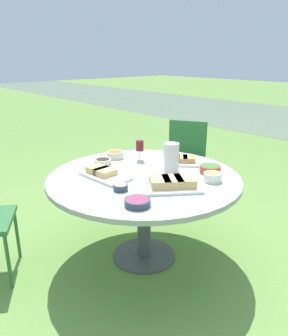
{
  "coord_description": "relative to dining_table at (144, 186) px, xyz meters",
  "views": [
    {
      "loc": [
        1.76,
        -1.57,
        1.58
      ],
      "look_at": [
        0.0,
        0.0,
        0.78
      ],
      "focal_mm": 35.0,
      "sensor_mm": 36.0,
      "label": 1
    }
  ],
  "objects": [
    {
      "name": "ground_plane",
      "position": [
        0.0,
        0.0,
        -0.63
      ],
      "size": [
        40.0,
        40.0,
        0.0
      ],
      "primitive_type": "plane",
      "color": "#668E42"
    },
    {
      "name": "dining_table",
      "position": [
        0.0,
        0.0,
        0.0
      ],
      "size": [
        1.48,
        1.48,
        0.72
      ],
      "color": "#4C4C51",
      "rests_on": "ground_plane"
    },
    {
      "name": "chair_near_left",
      "position": [
        -0.62,
        1.18,
        -0.11
      ],
      "size": [
        0.59,
        0.58,
        0.89
      ],
      "color": "#2D6B38",
      "rests_on": "ground_plane"
    },
    {
      "name": "water_pitcher",
      "position": [
        0.09,
        0.21,
        0.2
      ],
      "size": [
        0.12,
        0.12,
        0.24
      ],
      "color": "silver",
      "rests_on": "dining_table"
    },
    {
      "name": "wine_glass",
      "position": [
        -0.32,
        0.23,
        0.21
      ],
      "size": [
        0.07,
        0.07,
        0.18
      ],
      "color": "silver",
      "rests_on": "dining_table"
    },
    {
      "name": "platter_bread_main",
      "position": [
        -0.19,
        -0.25,
        0.11
      ],
      "size": [
        0.41,
        0.24,
        0.07
      ],
      "color": "white",
      "rests_on": "dining_table"
    },
    {
      "name": "platter_charcuterie",
      "position": [
        0.32,
        -0.03,
        0.12
      ],
      "size": [
        0.43,
        0.46,
        0.08
      ],
      "color": "white",
      "rests_on": "dining_table"
    },
    {
      "name": "platter_sandwich_side",
      "position": [
        -0.02,
        0.44,
        0.11
      ],
      "size": [
        0.37,
        0.36,
        0.06
      ],
      "color": "white",
      "rests_on": "dining_table"
    },
    {
      "name": "bowl_fries",
      "position": [
        0.42,
        0.29,
        0.12
      ],
      "size": [
        0.13,
        0.13,
        0.07
      ],
      "color": "white",
      "rests_on": "dining_table"
    },
    {
      "name": "bowl_salad",
      "position": [
        0.3,
        0.43,
        0.12
      ],
      "size": [
        0.16,
        0.16,
        0.06
      ],
      "color": "#B74733",
      "rests_on": "dining_table"
    },
    {
      "name": "bowl_olives",
      "position": [
        -0.44,
        -0.07,
        0.11
      ],
      "size": [
        0.14,
        0.14,
        0.04
      ],
      "color": "beige",
      "rests_on": "dining_table"
    },
    {
      "name": "bowl_dip_red",
      "position": [
        0.38,
        -0.39,
        0.11
      ],
      "size": [
        0.16,
        0.16,
        0.04
      ],
      "color": "#334256",
      "rests_on": "dining_table"
    },
    {
      "name": "bowl_dip_cream",
      "position": [
        0.11,
        -0.32,
        0.11
      ],
      "size": [
        0.1,
        0.1,
        0.04
      ],
      "color": "#334256",
      "rests_on": "dining_table"
    },
    {
      "name": "bowl_roasted_veg",
      "position": [
        -0.52,
        0.11,
        0.12
      ],
      "size": [
        0.15,
        0.15,
        0.06
      ],
      "color": "beige",
      "rests_on": "dining_table"
    },
    {
      "name": "cup_water_near",
      "position": [
        -0.28,
        0.53,
        0.13
      ],
      "size": [
        0.08,
        0.08,
        0.1
      ],
      "color": "silver",
      "rests_on": "dining_table"
    }
  ]
}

